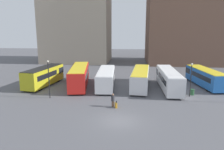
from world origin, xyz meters
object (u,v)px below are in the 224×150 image
Objects in this scene: bus_2 at (106,78)px; suitcase at (116,105)px; bus_1 at (79,76)px; bus_3 at (140,78)px; trash_bin at (192,92)px; bus_5 at (205,77)px; bus_4 at (169,79)px; bus_0 at (44,76)px; lamp_post_2 at (49,76)px; traveler at (113,99)px; lamp_post_0 at (191,77)px.

bus_2 is 10.99× the size of suitcase.
bus_1 reaches higher than suitcase.
bus_3 is 10.49m from suitcase.
bus_1 is at bearing 86.07° from bus_2.
bus_1 is 13.37× the size of trash_bin.
bus_3 is 10.77m from bus_5.
bus_2 is 12.19× the size of trash_bin.
bus_2 is 9.90m from bus_4.
bus_0 is at bearing 82.31° from bus_1.
bus_5 is (20.61, 2.00, -0.24)m from bus_1.
bus_1 is at bearing 86.53° from bus_5.
lamp_post_2 reaches higher than bus_2.
suitcase is 12.16m from trash_bin.
bus_0 is 1.84× the size of lamp_post_2.
traveler is 0.35× the size of lamp_post_0.
bus_0 is at bearing 169.48° from lamp_post_0.
bus_0 is at bearing 87.10° from bus_2.
bus_0 is at bearing 30.64° from suitcase.
bus_2 is 0.92× the size of bus_4.
bus_5 is 6.20× the size of traveler.
bus_3 is 1.08× the size of bus_5.
lamp_post_2 is at bearing -170.80° from trash_bin.
lamp_post_0 reaches higher than suitcase.
bus_0 is 23.02m from lamp_post_0.
bus_4 is at bearing 19.97° from lamp_post_2.
lamp_post_2 is at bearing -172.96° from lamp_post_0.
suitcase is at bearing 167.05° from bus_3.
bus_5 is at bearing -75.70° from bus_3.
bus_5 is 2.19× the size of lamp_post_0.
bus_4 reaches higher than bus_2.
bus_3 is 10.26m from traveler.
bus_1 is at bearing 86.63° from bus_4.
bus_5 is (16.20, 2.07, -0.01)m from bus_2.
lamp_post_2 is at bearing 49.87° from suitcase.
bus_2 is at bearing -10.72° from traveler.
bus_5 is at bearing -74.14° from traveler.
traveler is at bearing -117.84° from bus_0.
lamp_post_0 is at bearing -119.29° from bus_3.
trash_bin is at bearing -89.27° from bus_0.
lamp_post_0 is (2.34, -3.75, 1.22)m from bus_4.
lamp_post_2 is (-8.88, 2.63, 2.10)m from traveler.
bus_2 is 6.21× the size of traveler.
suitcase is 0.18× the size of lamp_post_2.
trash_bin is (-3.39, -5.46, -1.09)m from bus_5.
bus_0 is at bearing 117.42° from lamp_post_2.
lamp_post_0 reaches higher than bus_4.
bus_3 is at bearing 77.97° from bus_4.
bus_0 is at bearing 96.53° from bus_3.
traveler is 12.36m from trash_bin.
bus_0 reaches higher than bus_2.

